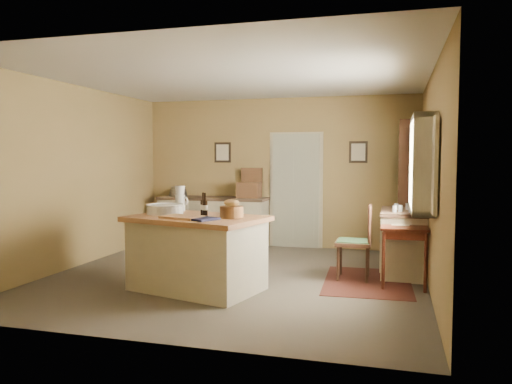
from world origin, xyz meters
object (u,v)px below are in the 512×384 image
sideboard (214,220)px  desk_chair (354,243)px  work_island (196,251)px  writing_desk (404,232)px  shelving_unit (414,192)px  right_cabinet (403,242)px

sideboard → desk_chair: size_ratio=2.06×
work_island → writing_desk: size_ratio=1.93×
writing_desk → shelving_unit: size_ratio=0.43×
desk_chair → shelving_unit: size_ratio=0.45×
desk_chair → shelving_unit: 1.78m
shelving_unit → work_island: bearing=-136.2°
shelving_unit → sideboard: bearing=173.1°
writing_desk → shelving_unit: 1.55m
sideboard → writing_desk: (3.34, -1.91, 0.19)m
work_island → writing_desk: bearing=37.0°
right_cabinet → shelving_unit: 1.19m
work_island → shelving_unit: 3.68m
right_cabinet → sideboard: bearing=157.0°
sideboard → work_island: bearing=-73.5°
work_island → right_cabinet: bearing=46.0°
right_cabinet → desk_chair: bearing=-143.0°
work_island → right_cabinet: 2.90m
sideboard → writing_desk: bearing=-29.8°
writing_desk → right_cabinet: size_ratio=0.86×
writing_desk → desk_chair: 0.67m
writing_desk → desk_chair: (-0.64, 0.01, -0.18)m
writing_desk → shelving_unit: shelving_unit is taller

